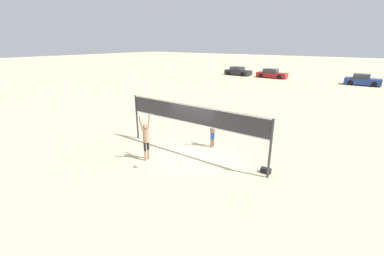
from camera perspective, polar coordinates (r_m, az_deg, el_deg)
ground_plane at (r=12.94m, az=0.00°, el=-5.89°), size 200.00×200.00×0.00m
volleyball_net at (r=12.28m, az=0.00°, el=2.12°), size 7.89×0.11×2.55m
player_spiker at (r=12.12m, az=-10.23°, el=-1.89°), size 0.28×0.72×2.23m
player_blocker at (r=13.49m, az=4.63°, el=0.03°), size 0.28×0.69×2.06m
volleyball at (r=11.91m, az=-12.10°, el=-8.01°), size 0.23×0.23×0.23m
gear_bag at (r=11.62m, az=16.07°, el=-9.08°), size 0.42×0.24×0.22m
parked_car_near at (r=44.77m, az=10.17°, el=12.28°), size 4.47×2.24×1.39m
parked_car_mid at (r=40.18m, az=33.66°, el=8.83°), size 4.14×1.95×1.44m
parked_car_far at (r=42.51m, az=17.26°, el=11.41°), size 4.57×1.85×1.38m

